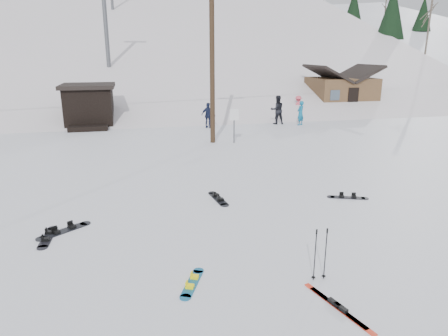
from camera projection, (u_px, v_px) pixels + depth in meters
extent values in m
plane|color=white|center=(249.00, 289.00, 8.38)|extent=(200.00, 200.00, 0.00)
cube|color=silver|center=(151.00, 162.00, 63.23)|extent=(60.00, 85.24, 65.97)
cube|color=white|center=(383.00, 151.00, 66.32)|extent=(45.66, 93.98, 54.59)
cylinder|color=#3A2819|center=(212.00, 57.00, 20.65)|extent=(0.26, 0.26, 9.00)
cylinder|color=#595B60|center=(234.00, 127.00, 21.51)|extent=(0.07, 0.07, 1.80)
cube|color=white|center=(234.00, 115.00, 21.29)|extent=(0.50, 0.04, 0.60)
cube|color=black|center=(90.00, 107.00, 26.63)|extent=(3.00, 3.00, 2.50)
cube|color=black|center=(88.00, 86.00, 26.25)|extent=(3.40, 3.40, 0.25)
cube|color=black|center=(89.00, 128.00, 25.25)|extent=(2.40, 1.20, 0.30)
cylinder|color=#595B60|center=(105.00, 21.00, 33.59)|extent=(0.36, 0.36, 8.00)
cube|color=brown|center=(341.00, 94.00, 33.65)|extent=(5.00, 4.00, 2.70)
cube|color=black|center=(327.00, 74.00, 32.88)|extent=(2.69, 4.40, 1.43)
cube|color=black|center=(357.00, 73.00, 33.46)|extent=(2.69, 4.40, 1.43)
cube|color=black|center=(353.00, 100.00, 31.82)|extent=(0.90, 0.06, 1.90)
cube|color=#166392|center=(192.00, 283.00, 8.55)|extent=(0.64, 1.05, 0.02)
cylinder|color=#166392|center=(199.00, 271.00, 9.04)|extent=(0.24, 0.24, 0.02)
cylinder|color=#166392|center=(185.00, 297.00, 8.06)|extent=(0.24, 0.24, 0.02)
cube|color=#FFEF0D|center=(195.00, 277.00, 8.71)|extent=(0.21, 0.19, 0.07)
cube|color=#FFEF0D|center=(190.00, 286.00, 8.36)|extent=(0.21, 0.19, 0.07)
cube|color=red|center=(341.00, 310.00, 7.67)|extent=(0.57, 1.64, 0.02)
cube|color=black|center=(341.00, 308.00, 7.65)|extent=(0.17, 0.31, 0.08)
cube|color=red|center=(334.00, 305.00, 7.81)|extent=(0.57, 1.64, 0.02)
cube|color=black|center=(335.00, 303.00, 7.80)|extent=(0.17, 0.31, 0.08)
cylinder|color=black|center=(315.00, 256.00, 8.54)|extent=(0.02, 0.02, 1.16)
cylinder|color=black|center=(313.00, 277.00, 8.69)|extent=(0.09, 0.09, 0.01)
cylinder|color=black|center=(317.00, 232.00, 8.38)|extent=(0.03, 0.03, 0.11)
cylinder|color=black|center=(325.00, 255.00, 8.59)|extent=(0.02, 0.02, 1.16)
cylinder|color=black|center=(324.00, 276.00, 8.74)|extent=(0.09, 0.09, 0.01)
cylinder|color=black|center=(327.00, 231.00, 8.43)|extent=(0.03, 0.03, 0.11)
cube|color=black|center=(64.00, 231.00, 11.05)|extent=(1.21, 1.01, 0.03)
cylinder|color=black|center=(85.00, 224.00, 11.52)|extent=(0.30, 0.30, 0.03)
cylinder|color=black|center=(41.00, 239.00, 10.58)|extent=(0.30, 0.30, 0.03)
cube|color=black|center=(72.00, 226.00, 11.20)|extent=(0.25, 0.26, 0.08)
cube|color=black|center=(56.00, 232.00, 10.86)|extent=(0.25, 0.26, 0.08)
cube|color=black|center=(48.00, 237.00, 10.66)|extent=(0.31, 1.19, 0.02)
cylinder|color=black|center=(53.00, 228.00, 11.21)|extent=(0.27, 0.27, 0.02)
cylinder|color=black|center=(42.00, 248.00, 10.10)|extent=(0.27, 0.27, 0.02)
cube|color=black|center=(49.00, 232.00, 10.84)|extent=(0.20, 0.15, 0.08)
cube|color=black|center=(46.00, 239.00, 10.44)|extent=(0.20, 0.15, 0.08)
cube|color=black|center=(348.00, 198.00, 13.57)|extent=(1.14, 0.64, 0.02)
cylinder|color=black|center=(365.00, 198.00, 13.50)|extent=(0.26, 0.26, 0.02)
cylinder|color=black|center=(331.00, 197.00, 13.64)|extent=(0.26, 0.26, 0.02)
cube|color=black|center=(354.00, 197.00, 13.53)|extent=(0.19, 0.22, 0.07)
cube|color=black|center=(342.00, 196.00, 13.58)|extent=(0.19, 0.22, 0.07)
cube|color=black|center=(218.00, 199.00, 13.46)|extent=(0.45, 1.27, 0.03)
cylinder|color=black|center=(212.00, 193.00, 14.01)|extent=(0.28, 0.28, 0.03)
cylinder|color=black|center=(225.00, 205.00, 12.90)|extent=(0.28, 0.28, 0.03)
cube|color=black|center=(216.00, 195.00, 13.64)|extent=(0.22, 0.18, 0.08)
cube|color=black|center=(220.00, 199.00, 13.24)|extent=(0.22, 0.18, 0.08)
imported|color=#0E6790|center=(300.00, 113.00, 26.85)|extent=(0.71, 0.65, 1.62)
imported|color=black|center=(277.00, 110.00, 27.23)|extent=(0.96, 0.76, 1.94)
imported|color=#DD4E5F|center=(298.00, 106.00, 30.88)|extent=(1.12, 0.86, 1.53)
imported|color=#171E3B|center=(208.00, 115.00, 25.86)|extent=(1.03, 0.84, 1.63)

